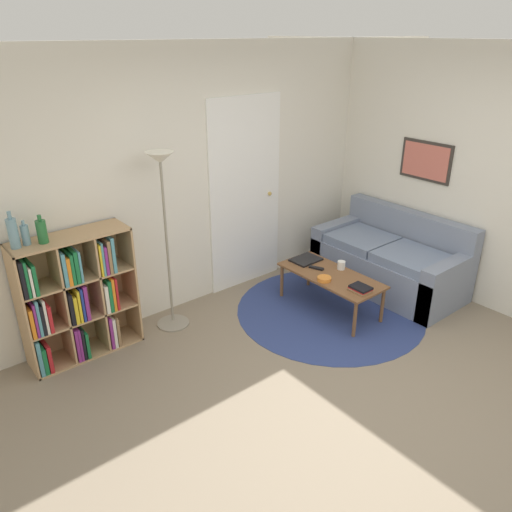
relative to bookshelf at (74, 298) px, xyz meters
name	(u,v)px	position (x,y,z in m)	size (l,w,h in m)	color
ground_plane	(359,401)	(1.44, -2.02, -0.56)	(14.00, 14.00, 0.00)	gray
wall_back	(199,181)	(1.46, 0.21, 0.72)	(7.36, 0.11, 2.60)	silver
wall_right	(423,168)	(3.64, -0.91, 0.74)	(0.08, 5.21, 2.60)	silver
rug	(330,310)	(2.28, -0.91, -0.56)	(1.93, 1.93, 0.01)	navy
bookshelf	(74,298)	(0.00, 0.00, 0.00)	(0.97, 0.34, 1.13)	tan
floor_lamp	(163,199)	(0.88, -0.10, 0.74)	(0.31, 0.31, 1.72)	gray
couch	(392,261)	(3.24, -0.93, -0.27)	(0.83, 1.64, 0.83)	gray
coffee_table	(331,278)	(2.30, -0.87, -0.20)	(0.49, 1.11, 0.40)	brown
laptop	(306,260)	(2.34, -0.47, -0.15)	(0.32, 0.24, 0.02)	black
bowl	(324,279)	(2.15, -0.92, -0.14)	(0.14, 0.14, 0.04)	orange
book_stack_on_table	(360,289)	(2.26, -1.29, -0.14)	(0.16, 0.19, 0.05)	olive
cup	(341,265)	(2.48, -0.85, -0.12)	(0.08, 0.08, 0.09)	white
remote	(316,268)	(2.28, -0.68, -0.15)	(0.10, 0.16, 0.02)	black
bottle_left	(13,233)	(-0.37, 0.01, 0.69)	(0.08, 0.08, 0.30)	#6B93A3
bottle_middle	(25,235)	(-0.28, 0.02, 0.65)	(0.06, 0.06, 0.20)	#6B93A3
bottle_right	(42,231)	(-0.17, -0.02, 0.67)	(0.08, 0.08, 0.23)	#236633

